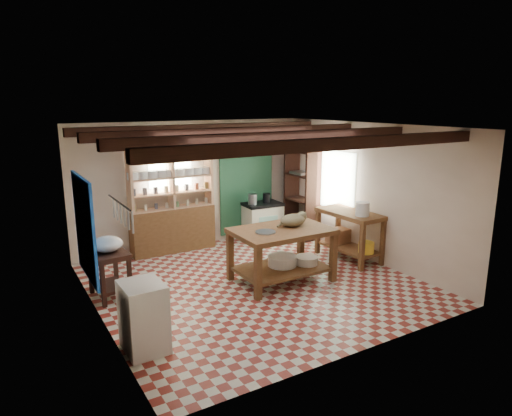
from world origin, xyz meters
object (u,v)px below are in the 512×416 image
white_cabinet (144,317)px  right_counter (349,235)px  stove (263,221)px  prep_table (110,274)px  work_table (282,255)px  cat (293,220)px

white_cabinet → right_counter: size_ratio=0.66×
stove → prep_table: stove is taller
work_table → prep_table: (-2.66, 0.81, -0.08)m
right_counter → prep_table: bearing=170.2°
prep_table → right_counter: right_counter is taller
right_counter → cat: 1.58m
right_counter → work_table: bearing=-174.4°
prep_table → white_cabinet: white_cabinet is taller
white_cabinet → cat: bearing=18.3°
prep_table → cat: bearing=-19.6°
prep_table → cat: 3.08m
right_counter → white_cabinet: bearing=-166.7°
work_table → cat: (0.25, 0.05, 0.56)m
white_cabinet → work_table: bearing=19.1°
white_cabinet → cat: (2.93, 1.04, 0.58)m
right_counter → cat: size_ratio=2.89×
prep_table → white_cabinet: size_ratio=0.86×
work_table → stove: size_ratio=1.97×
work_table → cat: bearing=11.3°
work_table → right_counter: 1.74m
prep_table → right_counter: 4.42m
stove → right_counter: bearing=-68.0°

